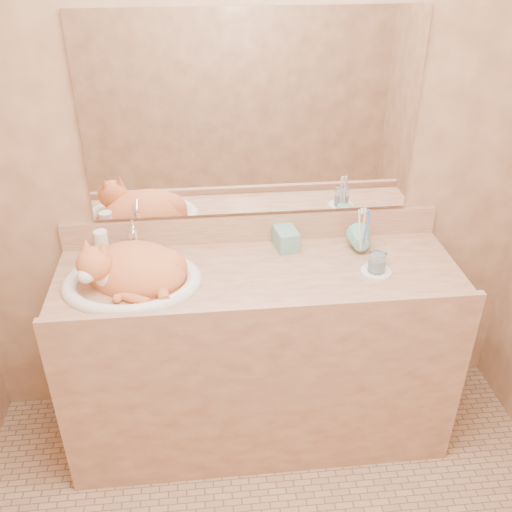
{
  "coord_description": "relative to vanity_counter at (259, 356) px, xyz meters",
  "views": [
    {
      "loc": [
        -0.21,
        -1.15,
        2.06
      ],
      "look_at": [
        -0.01,
        0.7,
        0.94
      ],
      "focal_mm": 40.0,
      "sensor_mm": 36.0,
      "label": 1
    }
  ],
  "objects": [
    {
      "name": "mirror",
      "position": [
        0.0,
        0.26,
        0.97
      ],
      "size": [
        1.3,
        0.02,
        0.8
      ],
      "primitive_type": "cube",
      "color": "white",
      "rests_on": "wall_back"
    },
    {
      "name": "wall_back",
      "position": [
        0.0,
        0.28,
        0.82
      ],
      "size": [
        2.4,
        0.02,
        2.5
      ],
      "primitive_type": "cube",
      "color": "#8C5E3F",
      "rests_on": "ground"
    },
    {
      "name": "faucet",
      "position": [
        -0.49,
        0.18,
        0.5
      ],
      "size": [
        0.06,
        0.11,
        0.15
      ],
      "primitive_type": null,
      "rotation": [
        0.0,
        0.0,
        0.19
      ],
      "color": "white",
      "rests_on": "vanity_counter"
    },
    {
      "name": "lotion_bottle",
      "position": [
        -0.62,
        0.17,
        0.49
      ],
      "size": [
        0.05,
        0.05,
        0.13
      ],
      "primitive_type": "cylinder",
      "color": "white",
      "rests_on": "vanity_counter"
    },
    {
      "name": "soap_dispenser",
      "position": [
        0.14,
        0.13,
        0.52
      ],
      "size": [
        0.1,
        0.1,
        0.19
      ],
      "primitive_type": "imported",
      "rotation": [
        0.0,
        0.0,
        0.16
      ],
      "color": "#69A895",
      "rests_on": "vanity_counter"
    },
    {
      "name": "toothbrushes",
      "position": [
        0.43,
        0.08,
        0.56
      ],
      "size": [
        0.04,
        0.04,
        0.22
      ],
      "primitive_type": null,
      "color": "white",
      "rests_on": "toothbrush_cup"
    },
    {
      "name": "toothbrush_cup",
      "position": [
        0.43,
        0.08,
        0.47
      ],
      "size": [
        0.12,
        0.12,
        0.1
      ],
      "primitive_type": "imported",
      "rotation": [
        0.0,
        0.0,
        -0.11
      ],
      "color": "#69A895",
      "rests_on": "vanity_counter"
    },
    {
      "name": "saucer",
      "position": [
        0.46,
        -0.05,
        0.43
      ],
      "size": [
        0.12,
        0.12,
        0.01
      ],
      "primitive_type": "cylinder",
      "color": "white",
      "rests_on": "vanity_counter"
    },
    {
      "name": "cat",
      "position": [
        -0.49,
        -0.0,
        0.49
      ],
      "size": [
        0.48,
        0.44,
        0.21
      ],
      "primitive_type": null,
      "rotation": [
        0.0,
        0.0,
        -0.36
      ],
      "color": "#C85E2E",
      "rests_on": "sink_basin"
    },
    {
      "name": "water_glass",
      "position": [
        0.46,
        -0.05,
        0.48
      ],
      "size": [
        0.07,
        0.07,
        0.08
      ],
      "primitive_type": "cylinder",
      "color": "silver",
      "rests_on": "saucer"
    },
    {
      "name": "vanity_counter",
      "position": [
        0.0,
        0.0,
        0.0
      ],
      "size": [
        1.6,
        0.55,
        0.85
      ],
      "primitive_type": null,
      "color": "#8D5A3F",
      "rests_on": "floor"
    },
    {
      "name": "sink_basin",
      "position": [
        -0.49,
        -0.02,
        0.51
      ],
      "size": [
        0.53,
        0.45,
        0.16
      ],
      "primitive_type": null,
      "rotation": [
        0.0,
        0.0,
        -0.03
      ],
      "color": "white",
      "rests_on": "vanity_counter"
    }
  ]
}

